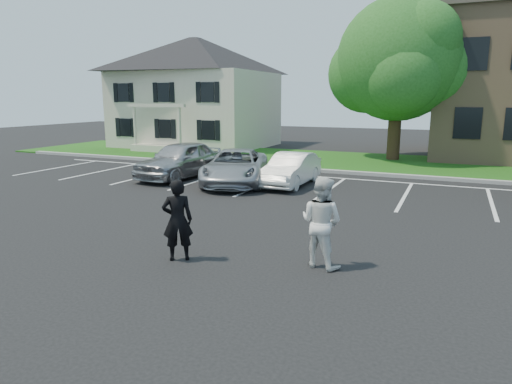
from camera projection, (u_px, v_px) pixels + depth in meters
ground_plane at (238, 254)px, 10.36m from camera, size 90.00×90.00×0.00m
curb at (351, 173)px, 21.11m from camera, size 40.00×0.30×0.15m
grass_strip at (367, 162)px, 24.70m from camera, size 44.00×8.00×0.08m
stall_lines at (370, 188)px, 17.84m from camera, size 34.00×5.36×0.01m
house at (196, 93)px, 32.60m from camera, size 10.30×9.22×7.60m
tree at (400, 62)px, 24.68m from camera, size 7.80×7.20×8.80m
man_black_suit at (178, 220)px, 9.82m from camera, size 0.78×0.72×1.79m
man_white_shirt at (321, 222)px, 9.44m from camera, size 1.09×0.95×1.92m
car_silver_west at (180, 160)px, 20.07m from camera, size 2.27×4.86×1.61m
car_silver_minivan at (235, 167)px, 18.68m from camera, size 3.76×5.51×1.40m
car_white_sedan at (291, 169)px, 18.36m from camera, size 1.43×3.95×1.29m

